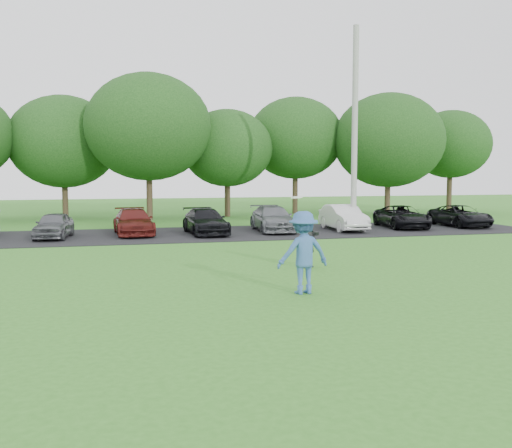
# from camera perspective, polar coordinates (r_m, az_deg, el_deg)

# --- Properties ---
(ground) EXTENTS (100.00, 100.00, 0.00)m
(ground) POSITION_cam_1_polar(r_m,az_deg,el_deg) (13.74, 3.57, -6.69)
(ground) COLOR #327320
(ground) RESTS_ON ground
(parking_lot) EXTENTS (32.00, 6.50, 0.03)m
(parking_lot) POSITION_cam_1_polar(r_m,az_deg,el_deg) (26.29, -5.04, -0.97)
(parking_lot) COLOR black
(parking_lot) RESTS_ON ground
(utility_pole) EXTENTS (0.28, 0.28, 9.71)m
(utility_pole) POSITION_cam_1_polar(r_m,az_deg,el_deg) (27.87, 9.84, 9.29)
(utility_pole) COLOR #A09F9B
(utility_pole) RESTS_ON ground
(frisbee_player) EXTENTS (1.31, 0.84, 2.28)m
(frisbee_player) POSITION_cam_1_polar(r_m,az_deg,el_deg) (13.33, 4.73, -2.85)
(frisbee_player) COLOR #365C98
(frisbee_player) RESTS_ON ground
(camera_bystander) EXTENTS (0.69, 0.64, 1.58)m
(camera_bystander) POSITION_cam_1_polar(r_m,az_deg,el_deg) (17.01, 5.25, -1.70)
(camera_bystander) COLOR black
(camera_bystander) RESTS_ON ground
(parked_cars) EXTENTS (28.77, 4.90, 1.23)m
(parked_cars) POSITION_cam_1_polar(r_m,az_deg,el_deg) (26.30, -4.82, 0.34)
(parked_cars) COLOR silver
(parked_cars) RESTS_ON parking_lot
(tree_row) EXTENTS (42.39, 9.85, 8.64)m
(tree_row) POSITION_cam_1_polar(r_m,az_deg,el_deg) (36.07, -5.17, 8.48)
(tree_row) COLOR #38281C
(tree_row) RESTS_ON ground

